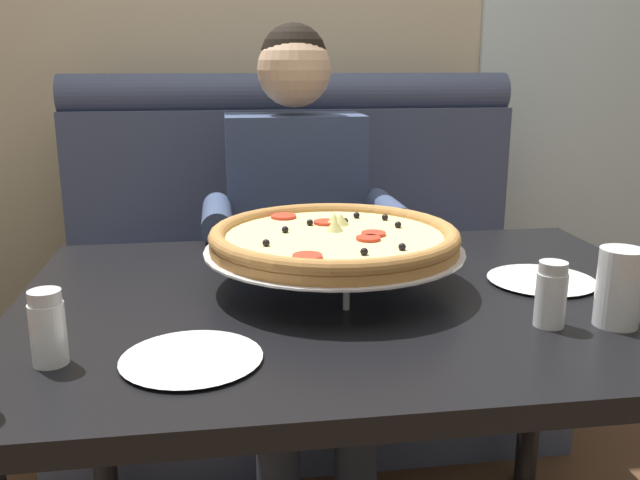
{
  "coord_description": "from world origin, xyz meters",
  "views": [
    {
      "loc": [
        -0.26,
        -1.22,
        1.17
      ],
      "look_at": [
        -0.07,
        0.03,
        0.84
      ],
      "focal_mm": 38.15,
      "sensor_mm": 36.0,
      "label": 1
    }
  ],
  "objects_px": {
    "shaker_oregano": "(48,333)",
    "drinking_glass": "(618,292)",
    "patio_chair": "(549,189)",
    "dining_table": "(358,335)",
    "diner_main": "(299,227)",
    "plate_near_right": "(542,277)",
    "booth_bench": "(301,298)",
    "shaker_pepper_flakes": "(551,299)",
    "pizza": "(334,239)",
    "plate_near_left": "(191,355)"
  },
  "relations": [
    {
      "from": "shaker_oregano",
      "to": "drinking_glass",
      "type": "height_order",
      "value": "drinking_glass"
    },
    {
      "from": "patio_chair",
      "to": "dining_table",
      "type": "bearing_deg",
      "value": -124.85
    },
    {
      "from": "diner_main",
      "to": "dining_table",
      "type": "bearing_deg",
      "value": -86.81
    },
    {
      "from": "plate_near_right",
      "to": "patio_chair",
      "type": "xyz_separation_m",
      "value": [
        1.06,
        2.05,
        -0.22
      ]
    },
    {
      "from": "booth_bench",
      "to": "shaker_pepper_flakes",
      "type": "xyz_separation_m",
      "value": [
        0.29,
        -1.13,
        0.38
      ]
    },
    {
      "from": "booth_bench",
      "to": "plate_near_right",
      "type": "distance_m",
      "value": 1.04
    },
    {
      "from": "shaker_oregano",
      "to": "plate_near_right",
      "type": "bearing_deg",
      "value": 15.98
    },
    {
      "from": "booth_bench",
      "to": "plate_near_right",
      "type": "xyz_separation_m",
      "value": [
        0.39,
        -0.91,
        0.34
      ]
    },
    {
      "from": "shaker_pepper_flakes",
      "to": "plate_near_right",
      "type": "relative_size",
      "value": 0.52
    },
    {
      "from": "pizza",
      "to": "plate_near_left",
      "type": "height_order",
      "value": "pizza"
    },
    {
      "from": "dining_table",
      "to": "drinking_glass",
      "type": "height_order",
      "value": "drinking_glass"
    },
    {
      "from": "dining_table",
      "to": "patio_chair",
      "type": "xyz_separation_m",
      "value": [
        1.44,
        2.07,
        -0.12
      ]
    },
    {
      "from": "diner_main",
      "to": "patio_chair",
      "type": "height_order",
      "value": "diner_main"
    },
    {
      "from": "drinking_glass",
      "to": "patio_chair",
      "type": "height_order",
      "value": "drinking_glass"
    },
    {
      "from": "shaker_pepper_flakes",
      "to": "booth_bench",
      "type": "bearing_deg",
      "value": 104.33
    },
    {
      "from": "shaker_pepper_flakes",
      "to": "drinking_glass",
      "type": "distance_m",
      "value": 0.11
    },
    {
      "from": "pizza",
      "to": "patio_chair",
      "type": "relative_size",
      "value": 0.6
    },
    {
      "from": "shaker_oregano",
      "to": "plate_near_left",
      "type": "relative_size",
      "value": 0.53
    },
    {
      "from": "drinking_glass",
      "to": "diner_main",
      "type": "bearing_deg",
      "value": 116.55
    },
    {
      "from": "plate_near_right",
      "to": "booth_bench",
      "type": "bearing_deg",
      "value": 113.07
    },
    {
      "from": "dining_table",
      "to": "shaker_pepper_flakes",
      "type": "height_order",
      "value": "shaker_pepper_flakes"
    },
    {
      "from": "patio_chair",
      "to": "shaker_pepper_flakes",
      "type": "bearing_deg",
      "value": -116.9
    },
    {
      "from": "diner_main",
      "to": "pizza",
      "type": "height_order",
      "value": "diner_main"
    },
    {
      "from": "dining_table",
      "to": "shaker_pepper_flakes",
      "type": "distance_m",
      "value": 0.38
    },
    {
      "from": "diner_main",
      "to": "shaker_pepper_flakes",
      "type": "bearing_deg",
      "value": -69.35
    },
    {
      "from": "drinking_glass",
      "to": "patio_chair",
      "type": "xyz_separation_m",
      "value": [
        1.04,
        2.29,
        -0.27
      ]
    },
    {
      "from": "booth_bench",
      "to": "shaker_pepper_flakes",
      "type": "relative_size",
      "value": 13.78
    },
    {
      "from": "shaker_oregano",
      "to": "diner_main",
      "type": "bearing_deg",
      "value": 62.02
    },
    {
      "from": "booth_bench",
      "to": "dining_table",
      "type": "bearing_deg",
      "value": -90.0
    },
    {
      "from": "pizza",
      "to": "shaker_oregano",
      "type": "xyz_separation_m",
      "value": [
        -0.48,
        -0.3,
        -0.05
      ]
    },
    {
      "from": "diner_main",
      "to": "shaker_pepper_flakes",
      "type": "height_order",
      "value": "diner_main"
    },
    {
      "from": "booth_bench",
      "to": "patio_chair",
      "type": "xyz_separation_m",
      "value": [
        1.44,
        1.14,
        0.13
      ]
    },
    {
      "from": "pizza",
      "to": "drinking_glass",
      "type": "xyz_separation_m",
      "value": [
        0.44,
        -0.28,
        -0.04
      ]
    },
    {
      "from": "dining_table",
      "to": "shaker_pepper_flakes",
      "type": "xyz_separation_m",
      "value": [
        0.29,
        -0.2,
        0.13
      ]
    },
    {
      "from": "patio_chair",
      "to": "drinking_glass",
      "type": "bearing_deg",
      "value": -114.45
    },
    {
      "from": "diner_main",
      "to": "plate_near_right",
      "type": "bearing_deg",
      "value": -56.54
    },
    {
      "from": "booth_bench",
      "to": "pizza",
      "type": "xyz_separation_m",
      "value": [
        -0.04,
        -0.87,
        0.43
      ]
    },
    {
      "from": "patio_chair",
      "to": "booth_bench",
      "type": "bearing_deg",
      "value": -141.63
    },
    {
      "from": "dining_table",
      "to": "pizza",
      "type": "height_order",
      "value": "pizza"
    },
    {
      "from": "shaker_oregano",
      "to": "plate_near_left",
      "type": "bearing_deg",
      "value": -6.04
    },
    {
      "from": "shaker_oregano",
      "to": "booth_bench",
      "type": "bearing_deg",
      "value": 66.18
    },
    {
      "from": "dining_table",
      "to": "pizza",
      "type": "xyz_separation_m",
      "value": [
        -0.04,
        0.06,
        0.18
      ]
    },
    {
      "from": "pizza",
      "to": "patio_chair",
      "type": "height_order",
      "value": "pizza"
    },
    {
      "from": "pizza",
      "to": "shaker_oregano",
      "type": "relative_size",
      "value": 4.48
    },
    {
      "from": "dining_table",
      "to": "plate_near_left",
      "type": "bearing_deg",
      "value": -140.15
    },
    {
      "from": "booth_bench",
      "to": "plate_near_left",
      "type": "height_order",
      "value": "booth_bench"
    },
    {
      "from": "plate_near_left",
      "to": "patio_chair",
      "type": "relative_size",
      "value": 0.25
    },
    {
      "from": "diner_main",
      "to": "plate_near_left",
      "type": "distance_m",
      "value": 0.96
    },
    {
      "from": "plate_near_right",
      "to": "drinking_glass",
      "type": "height_order",
      "value": "drinking_glass"
    },
    {
      "from": "plate_near_right",
      "to": "shaker_pepper_flakes",
      "type": "bearing_deg",
      "value": -113.38
    }
  ]
}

